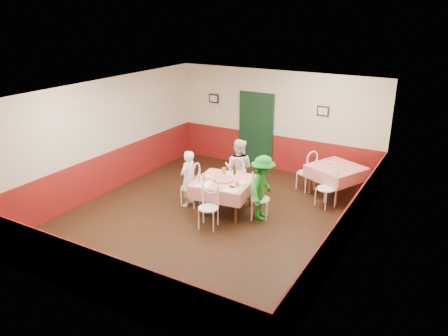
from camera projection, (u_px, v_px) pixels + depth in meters
The scene contains 39 objects.
floor at pixel (211, 216), 9.71m from camera, with size 7.00×7.00×0.00m, color black.
ceiling at pixel (210, 91), 8.73m from camera, with size 7.00×7.00×0.00m, color white.
back_wall at pixel (277, 121), 12.07m from camera, with size 6.00×0.10×2.80m, color beige.
front_wall at pixel (85, 224), 6.38m from camera, with size 6.00×0.10×2.80m, color beige.
left_wall at pixel (106, 137), 10.62m from camera, with size 0.10×7.00×2.80m, color beige.
right_wall at pixel (353, 184), 7.82m from camera, with size 0.10×7.00×2.80m, color beige.
wainscot_back at pixel (275, 152), 12.37m from camera, with size 6.00×0.03×1.00m, color maroon.
wainscot_front at pixel (92, 276), 6.70m from camera, with size 6.00×0.03×1.00m, color maroon.
wainscot_left at pixel (109, 172), 10.93m from camera, with size 0.03×7.00×1.00m, color maroon.
wainscot_right at pixel (347, 228), 8.14m from camera, with size 0.03×7.00×1.00m, color maroon.
door at pixel (256, 131), 12.43m from camera, with size 0.96×0.06×2.10m, color black.
picture_left at pixel (214, 98), 12.80m from camera, with size 0.32×0.03×0.26m, color black.
picture_right at pixel (323, 111), 11.26m from camera, with size 0.32×0.03×0.26m, color black.
thermostat at pixel (217, 111), 12.88m from camera, with size 0.10×0.03×0.10m, color white.
main_table at pixel (224, 196), 9.83m from camera, with size 1.22×1.22×0.77m, color red.
second_table at pixel (335, 181), 10.67m from camera, with size 1.12×1.12×0.77m, color red.
chair_left at pixel (190, 187), 10.11m from camera, with size 0.42×0.42×0.90m, color white, non-canonical shape.
chair_right at pixel (260, 199), 9.50m from camera, with size 0.42×0.42×0.90m, color white, non-canonical shape.
chair_far at pixel (238, 180), 10.54m from camera, with size 0.42×0.42×0.90m, color white, non-canonical shape.
chair_near at pixel (208, 208), 9.07m from camera, with size 0.42×0.42×0.90m, color white, non-canonical shape.
chair_second_a at pixel (306, 173), 10.99m from camera, with size 0.42×0.42×0.90m, color white, non-canonical shape.
chair_second_b at pixel (326, 189), 10.03m from camera, with size 0.42×0.42×0.90m, color white, non-canonical shape.
pizza at pixel (224, 180), 9.67m from camera, with size 0.43×0.43×0.03m, color #B74723.
plate_left at pixel (207, 177), 9.86m from camera, with size 0.25×0.25×0.01m, color white.
plate_right at pixel (243, 182), 9.56m from camera, with size 0.25×0.25×0.01m, color white.
plate_far at pixel (231, 174), 10.04m from camera, with size 0.25×0.25×0.01m, color white.
glass_a at pixel (204, 178), 9.62m from camera, with size 0.08×0.08×0.15m, color #BF7219.
glass_b at pixel (237, 184), 9.32m from camera, with size 0.07×0.07×0.12m, color #BF7219.
glass_c at pixel (224, 171), 10.06m from camera, with size 0.08×0.08×0.14m, color #BF7219.
beer_bottle at pixel (234, 170), 9.95m from camera, with size 0.06×0.06×0.24m, color #381C0A.
shaker_a at pixel (198, 182), 9.47m from camera, with size 0.04×0.04×0.09m, color silver.
shaker_b at pixel (200, 183), 9.42m from camera, with size 0.04×0.04×0.09m, color silver.
shaker_c at pixel (199, 181), 9.55m from camera, with size 0.04×0.04×0.09m, color #B23319.
menu_left at pixel (203, 184), 9.49m from camera, with size 0.30×0.40×0.00m, color white.
menu_right at pixel (233, 189), 9.23m from camera, with size 0.30×0.40×0.00m, color white.
wallet at pixel (232, 187), 9.32m from camera, with size 0.11×0.09×0.02m, color black.
diner_left at pixel (188, 178), 10.06m from camera, with size 0.48×0.32×1.33m, color gray.
diner_far at pixel (238, 168), 10.48m from camera, with size 0.71×0.55×1.46m, color gray.
diner_right at pixel (263, 188), 9.38m from camera, with size 0.93×0.54×1.44m, color gray.
Camera 1 is at (4.60, -7.42, 4.39)m, focal length 35.00 mm.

